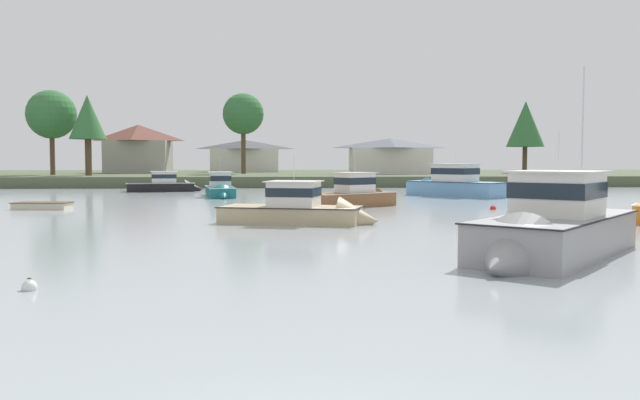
% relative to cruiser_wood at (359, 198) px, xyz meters
% --- Properties ---
extents(far_shore_bank, '(167.70, 53.37, 1.37)m').
position_rel_cruiser_wood_xyz_m(far_shore_bank, '(-5.48, 57.95, 0.10)').
color(far_shore_bank, '#4C563D').
rests_on(far_shore_bank, ground).
extents(cruiser_wood, '(7.74, 6.26, 4.26)m').
position_rel_cruiser_wood_xyz_m(cruiser_wood, '(0.00, 0.00, 0.00)').
color(cruiser_wood, brown).
rests_on(cruiser_wood, ground).
extents(dinghy_cream, '(4.04, 2.07, 0.68)m').
position_rel_cruiser_wood_xyz_m(dinghy_cream, '(-22.61, -1.39, -0.43)').
color(dinghy_cream, beige).
rests_on(dinghy_cream, ground).
extents(sailboat_maroon, '(6.34, 9.50, 14.68)m').
position_rel_cruiser_wood_xyz_m(sailboat_maroon, '(27.87, 22.49, -0.29)').
color(sailboat_maroon, maroon).
rests_on(sailboat_maroon, ground).
extents(cruiser_black, '(8.46, 3.92, 4.02)m').
position_rel_cruiser_wood_xyz_m(cruiser_black, '(-18.25, 23.61, -0.09)').
color(cruiser_black, black).
rests_on(cruiser_black, ground).
extents(cruiser_skyblue, '(9.21, 10.28, 5.24)m').
position_rel_cruiser_wood_xyz_m(cruiser_skyblue, '(10.05, 12.91, 0.14)').
color(cruiser_skyblue, '#669ECC').
rests_on(cruiser_skyblue, ground).
extents(cruiser_teal, '(3.71, 8.80, 4.60)m').
position_rel_cruiser_wood_xyz_m(cruiser_teal, '(-11.51, 12.65, -0.08)').
color(cruiser_teal, '#196B70').
rests_on(cruiser_teal, ground).
extents(cruiser_grey, '(9.51, 10.12, 5.67)m').
position_rel_cruiser_wood_xyz_m(cruiser_grey, '(3.61, -25.32, 0.05)').
color(cruiser_grey, gray).
rests_on(cruiser_grey, ground).
extents(cruiser_sand, '(9.16, 5.00, 4.78)m').
position_rel_cruiser_wood_xyz_m(cruiser_sand, '(-4.34, -12.40, -0.09)').
color(cruiser_sand, tan).
rests_on(cruiser_sand, ground).
extents(mooring_buoy_red, '(0.43, 0.43, 0.48)m').
position_rel_cruiser_wood_xyz_m(mooring_buoy_red, '(9.00, -3.52, -0.52)').
color(mooring_buoy_red, red).
rests_on(mooring_buoy_red, ground).
extents(mooring_buoy_white, '(0.41, 0.41, 0.46)m').
position_rel_cruiser_wood_xyz_m(mooring_buoy_white, '(-12.46, -29.78, -0.52)').
color(mooring_buoy_white, white).
rests_on(mooring_buoy_white, ground).
extents(shore_tree_center_right, '(6.18, 6.18, 12.13)m').
position_rel_cruiser_wood_xyz_m(shore_tree_center_right, '(-11.65, 49.68, 9.74)').
color(shore_tree_center_right, brown).
rests_on(shore_tree_center_right, far_shore_bank).
extents(shore_tree_inland_b, '(4.79, 4.79, 10.71)m').
position_rel_cruiser_wood_xyz_m(shore_tree_inland_b, '(-31.61, 39.33, 8.41)').
color(shore_tree_inland_b, brown).
rests_on(shore_tree_inland_b, far_shore_bank).
extents(shore_tree_right, '(6.70, 6.70, 11.71)m').
position_rel_cruiser_wood_xyz_m(shore_tree_right, '(-37.60, 43.02, 9.09)').
color(shore_tree_right, brown).
rests_on(shore_tree_right, far_shore_bank).
extents(shore_tree_left, '(5.84, 5.84, 11.30)m').
position_rel_cruiser_wood_xyz_m(shore_tree_left, '(32.44, 51.09, 8.45)').
color(shore_tree_left, brown).
rests_on(shore_tree_left, far_shore_bank).
extents(cottage_eastern, '(12.48, 6.82, 5.55)m').
position_rel_cruiser_wood_xyz_m(cottage_eastern, '(-12.24, 64.31, 3.64)').
color(cottage_eastern, silver).
rests_on(cottage_eastern, far_shore_bank).
extents(cottage_behind_trees, '(10.48, 7.59, 7.70)m').
position_rel_cruiser_wood_xyz_m(cottage_behind_trees, '(-28.79, 56.35, 4.77)').
color(cottage_behind_trees, '#9E998E').
rests_on(cottage_behind_trees, far_shore_bank).
extents(cottage_hillside, '(12.76, 7.08, 5.33)m').
position_rel_cruiser_wood_xyz_m(cottage_hillside, '(10.47, 48.29, 3.53)').
color(cottage_hillside, silver).
rests_on(cottage_hillside, far_shore_bank).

